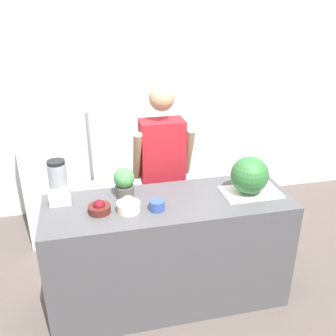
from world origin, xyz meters
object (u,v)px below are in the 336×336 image
object	(u,v)px
refrigerator	(65,151)
person	(162,174)
blender	(59,183)
potted_plant	(124,182)
watermelon	(250,175)
bowl_cherries	(99,208)
bowl_cream	(128,205)
bowl_small_blue	(157,205)

from	to	relation	value
refrigerator	person	distance (m)	1.05
blender	potted_plant	distance (m)	0.46
refrigerator	watermelon	distance (m)	1.85
person	potted_plant	world-z (taller)	person
bowl_cherries	watermelon	bearing A→B (deg)	1.12
refrigerator	bowl_cherries	distance (m)	1.30
watermelon	person	bearing A→B (deg)	130.82
refrigerator	person	bearing A→B (deg)	-37.91
watermelon	bowl_cherries	distance (m)	1.10
person	refrigerator	bearing A→B (deg)	142.09
blender	bowl_cherries	bearing A→B (deg)	-38.60
bowl_cream	blender	bearing A→B (deg)	152.62
watermelon	blender	bearing A→B (deg)	172.13
bowl_cherries	bowl_cream	distance (m)	0.20
person	bowl_cherries	bearing A→B (deg)	-132.27
bowl_small_blue	potted_plant	world-z (taller)	potted_plant
potted_plant	bowl_cream	bearing A→B (deg)	-90.39
refrigerator	blender	bearing A→B (deg)	-90.37
watermelon	blender	size ratio (longest dim) A/B	0.87
watermelon	bowl_cherries	bearing A→B (deg)	-178.88
refrigerator	potted_plant	size ratio (longest dim) A/B	7.87
bowl_cherries	potted_plant	world-z (taller)	potted_plant
person	bowl_cherries	world-z (taller)	person
bowl_cream	potted_plant	world-z (taller)	potted_plant
bowl_cream	bowl_cherries	bearing A→B (deg)	171.92
person	watermelon	distance (m)	0.83
refrigerator	bowl_cream	size ratio (longest dim) A/B	10.71
watermelon	bowl_cream	distance (m)	0.91
bowl_cream	refrigerator	bearing A→B (deg)	109.13
blender	person	bearing A→B (deg)	26.70
bowl_small_blue	potted_plant	size ratio (longest dim) A/B	0.49
watermelon	potted_plant	bearing A→B (deg)	168.87
refrigerator	bowl_cherries	xyz separation A→B (m)	(0.26, -1.27, 0.06)
refrigerator	bowl_cream	xyz separation A→B (m)	(0.45, -1.30, 0.07)
potted_plant	refrigerator	bearing A→B (deg)	112.85
person	bowl_cream	world-z (taller)	person
blender	potted_plant	world-z (taller)	blender
person	watermelon	world-z (taller)	person
person	potted_plant	xyz separation A→B (m)	(-0.37, -0.43, 0.18)
bowl_cherries	person	bearing A→B (deg)	47.73
blender	refrigerator	bearing A→B (deg)	89.63
refrigerator	potted_plant	xyz separation A→B (m)	(0.45, -1.08, 0.14)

